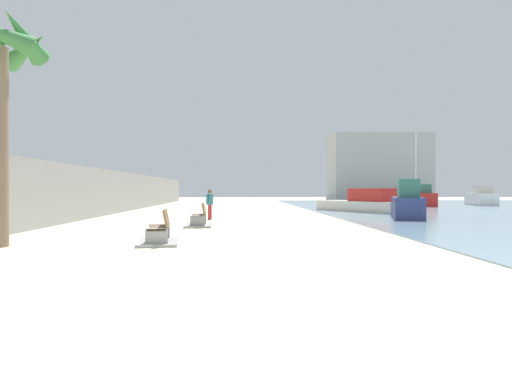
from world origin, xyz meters
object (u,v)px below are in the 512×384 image
object	(u,v)px
boat_outer	(417,197)
boat_far_right	(407,204)
bench_far	(199,221)
person_walking	(210,202)
boat_nearest	(481,198)
bench_near	(159,235)
boat_mid_bay	(363,203)

from	to	relation	value
boat_outer	boat_far_right	size ratio (longest dim) A/B	1.39
bench_far	person_walking	world-z (taller)	person_walking
boat_nearest	boat_outer	size ratio (longest dim) A/B	0.65
bench_far	boat_outer	xyz separation A→B (m)	(18.06, 21.32, 0.58)
person_walking	bench_near	bearing A→B (deg)	-94.84
bench_near	boat_far_right	size ratio (longest dim) A/B	0.43
boat_mid_bay	boat_far_right	xyz separation A→B (m)	(0.45, -6.71, 0.19)
bench_far	boat_nearest	size ratio (longest dim) A/B	0.46
bench_near	person_walking	distance (m)	9.96
bench_near	boat_outer	bearing A→B (deg)	55.52
bench_near	boat_nearest	size ratio (longest dim) A/B	0.48
boat_mid_bay	boat_outer	distance (m)	12.96
bench_far	person_walking	size ratio (longest dim) A/B	1.37
person_walking	boat_outer	world-z (taller)	boat_outer
bench_far	person_walking	xyz separation A→B (m)	(0.20, 3.99, 0.66)
person_walking	boat_outer	bearing A→B (deg)	44.12
boat_outer	boat_far_right	distance (m)	18.54
person_walking	bench_far	bearing A→B (deg)	-92.86
bench_near	person_walking	world-z (taller)	person_walking
boat_outer	boat_far_right	bearing A→B (deg)	-113.81
boat_mid_bay	bench_near	bearing A→B (deg)	-122.39
boat_mid_bay	boat_far_right	world-z (taller)	boat_far_right
bench_near	boat_outer	world-z (taller)	boat_outer
boat_mid_bay	person_walking	bearing A→B (deg)	-144.52
bench_near	bench_far	distance (m)	5.94
bench_far	boat_far_right	distance (m)	11.45
bench_near	boat_mid_bay	size ratio (longest dim) A/B	0.31
bench_near	boat_nearest	distance (m)	38.40
boat_mid_bay	boat_nearest	world-z (taller)	boat_nearest
boat_mid_bay	boat_nearest	distance (m)	18.83
boat_nearest	person_walking	bearing A→B (deg)	-142.75
boat_nearest	boat_outer	xyz separation A→B (m)	(-6.82, -1.45, 0.05)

